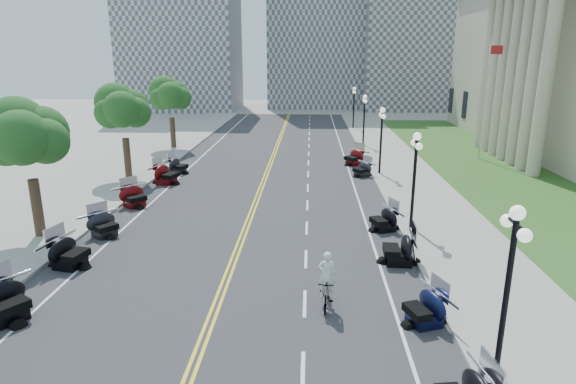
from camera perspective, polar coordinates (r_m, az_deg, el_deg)
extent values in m
plane|color=gray|center=(21.91, -6.34, -7.74)|extent=(160.00, 160.00, 0.00)
cube|color=#333335|center=(31.24, -3.54, -0.40)|extent=(16.00, 90.00, 0.01)
cube|color=yellow|center=(31.25, -3.76, -0.39)|extent=(0.12, 90.00, 0.00)
cube|color=yellow|center=(31.23, -3.32, -0.39)|extent=(0.12, 90.00, 0.00)
cube|color=white|center=(31.22, 8.22, -0.54)|extent=(0.12, 90.00, 0.00)
cube|color=white|center=(32.55, -14.82, -0.23)|extent=(0.12, 90.00, 0.00)
cube|color=white|center=(14.68, 1.77, -20.58)|extent=(0.12, 2.00, 0.00)
cube|color=white|center=(18.06, 1.99, -13.03)|extent=(0.12, 2.00, 0.00)
cube|color=white|center=(21.65, 2.13, -7.91)|extent=(0.12, 2.00, 0.00)
cube|color=white|center=(25.36, 2.23, -4.27)|extent=(0.12, 2.00, 0.00)
cube|color=white|center=(29.15, 2.31, -1.57)|extent=(0.12, 2.00, 0.00)
cube|color=white|center=(32.99, 2.36, 0.51)|extent=(0.12, 2.00, 0.00)
cube|color=white|center=(36.86, 2.41, 2.15)|extent=(0.12, 2.00, 0.00)
cube|color=white|center=(40.76, 2.44, 3.48)|extent=(0.12, 2.00, 0.00)
cube|color=white|center=(44.67, 2.47, 4.58)|extent=(0.12, 2.00, 0.00)
cube|color=white|center=(48.60, 2.50, 5.50)|extent=(0.12, 2.00, 0.00)
cube|color=white|center=(52.54, 2.52, 6.28)|extent=(0.12, 2.00, 0.00)
cube|color=white|center=(56.49, 2.54, 6.95)|extent=(0.12, 2.00, 0.00)
cube|color=white|center=(60.45, 2.55, 7.54)|extent=(0.12, 2.00, 0.00)
cube|color=white|center=(64.41, 2.57, 8.05)|extent=(0.12, 2.00, 0.00)
cube|color=white|center=(68.37, 2.58, 8.50)|extent=(0.12, 2.00, 0.00)
cube|color=white|center=(72.34, 2.59, 8.91)|extent=(0.12, 2.00, 0.00)
cube|color=#9E9991|center=(31.86, 15.58, -0.51)|extent=(5.00, 90.00, 0.15)
cube|color=#9E9991|center=(33.99, -21.43, -0.03)|extent=(5.00, 90.00, 0.15)
cube|color=#356023|center=(41.31, 22.70, 2.47)|extent=(9.00, 60.00, 0.10)
cube|color=gray|center=(84.66, -12.57, 18.38)|extent=(18.00, 14.00, 26.00)
cube|color=gray|center=(88.04, 3.31, 19.90)|extent=(16.00, 12.00, 30.00)
cube|color=gray|center=(86.88, 15.78, 16.78)|extent=(20.00, 14.00, 22.00)
imported|color=#A51414|center=(17.65, 4.57, -11.75)|extent=(0.70, 1.93, 1.14)
imported|color=white|center=(17.03, 4.67, -7.40)|extent=(0.65, 0.43, 1.78)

